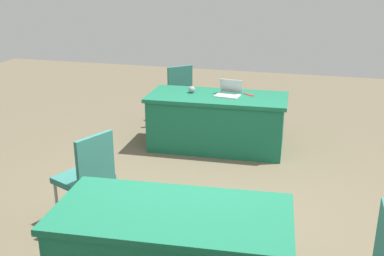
{
  "coord_description": "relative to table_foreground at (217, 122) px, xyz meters",
  "views": [
    {
      "loc": [
        -1.01,
        3.79,
        2.34
      ],
      "look_at": [
        0.1,
        -0.21,
        0.9
      ],
      "focal_mm": 42.57,
      "sensor_mm": 36.0,
      "label": 1
    }
  ],
  "objects": [
    {
      "name": "ground_plane",
      "position": [
        -0.24,
        2.03,
        -0.38
      ],
      "size": [
        14.4,
        14.4,
        0.0
      ],
      "primitive_type": "plane",
      "color": "brown"
    },
    {
      "name": "table_foreground",
      "position": [
        0.0,
        0.0,
        0.0
      ],
      "size": [
        1.91,
        0.93,
        0.75
      ],
      "rotation": [
        0.0,
        0.0,
        0.05
      ],
      "color": "#196647",
      "rests_on": "ground"
    },
    {
      "name": "table_mid_left",
      "position": [
        -0.36,
        3.14,
        0.0
      ],
      "size": [
        1.75,
        0.97,
        0.75
      ],
      "rotation": [
        0.0,
        0.0,
        0.08
      ],
      "color": "#196647",
      "rests_on": "ground"
    },
    {
      "name": "chair_tucked_left",
      "position": [
        0.86,
        -0.9,
        0.17
      ],
      "size": [
        0.62,
        0.62,
        0.95
      ],
      "rotation": [
        0.0,
        0.0,
        3.91
      ],
      "color": "#9E9993",
      "rests_on": "ground"
    },
    {
      "name": "chair_tucked_right",
      "position": [
        0.74,
        2.32,
        0.16
      ],
      "size": [
        0.57,
        0.57,
        0.94
      ],
      "rotation": [
        0.0,
        0.0,
        4.32
      ],
      "color": "#9E9993",
      "rests_on": "ground"
    },
    {
      "name": "laptop_silver",
      "position": [
        -0.15,
        -0.04,
        0.41
      ],
      "size": [
        0.35,
        0.33,
        0.21
      ],
      "rotation": [
        0.0,
        0.0,
        -0.14
      ],
      "color": "silver",
      "rests_on": "table_foreground"
    },
    {
      "name": "yarn_ball",
      "position": [
        0.37,
        -0.05,
        0.42
      ],
      "size": [
        0.09,
        0.09,
        0.09
      ],
      "primitive_type": "sphere",
      "color": "gray",
      "rests_on": "table_foreground"
    },
    {
      "name": "scissors_red",
      "position": [
        -0.41,
        -0.14,
        0.38
      ],
      "size": [
        0.17,
        0.13,
        0.01
      ],
      "primitive_type": "cube",
      "rotation": [
        0.0,
        0.0,
        2.55
      ],
      "color": "red",
      "rests_on": "table_foreground"
    }
  ]
}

